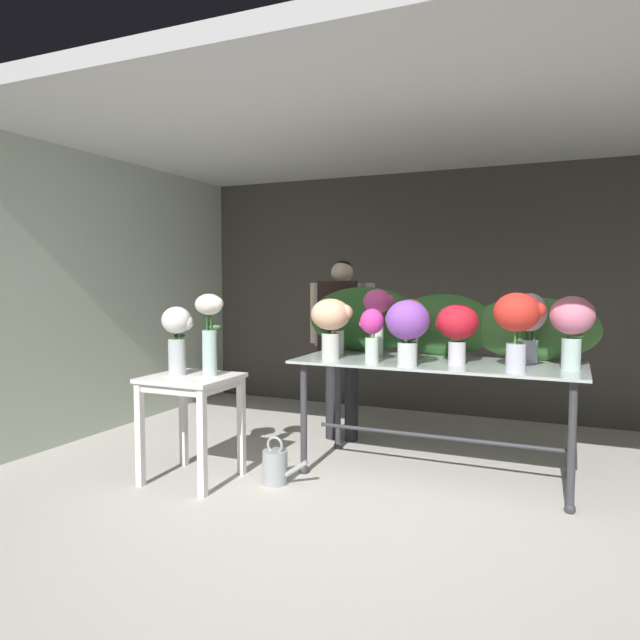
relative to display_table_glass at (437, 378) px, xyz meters
name	(u,v)px	position (x,y,z in m)	size (l,w,h in m)	color
ground_plane	(390,461)	(-0.42, 0.21, -0.73)	(8.27, 8.27, 0.00)	beige
wall_back	(441,293)	(-0.42, 2.09, 0.58)	(5.66, 0.12, 2.62)	#4C4742
wall_left	(114,295)	(-3.25, 0.21, 0.58)	(0.12, 3.88, 2.62)	silver
ceiling_slab	(393,122)	(-0.42, 0.21, 1.94)	(5.78, 3.88, 0.12)	silver
display_table_glass	(437,378)	(0.00, 0.00, 0.00)	(2.04, 0.89, 0.87)	#B1C1BE
side_table_white	(191,392)	(-1.60, -0.80, -0.09)	(0.61, 0.58, 0.77)	white
florist	(342,329)	(-1.00, 0.63, 0.28)	(0.62, 0.24, 1.63)	#232328
foliage_backdrop	(436,324)	(-0.08, 0.32, 0.38)	(2.27, 0.24, 0.53)	#2D6028
vase_violet_tulips	(407,325)	(-0.14, -0.34, 0.41)	(0.32, 0.30, 0.46)	silver
vase_scarlet_roses	(517,319)	(0.58, -0.28, 0.47)	(0.32, 0.29, 0.51)	silver
vase_blush_carnations	(529,319)	(0.62, 0.14, 0.45)	(0.25, 0.24, 0.50)	silver
vase_lilac_peonies	(338,323)	(-0.80, 0.04, 0.38)	(0.23, 0.19, 0.41)	silver
vase_crimson_hydrangea	(457,326)	(0.16, -0.11, 0.40)	(0.29, 0.29, 0.42)	silver
vase_peach_stock	(331,320)	(-0.75, -0.22, 0.42)	(0.32, 0.30, 0.45)	silver
vase_sunset_dahlias	(410,322)	(-0.21, 0.01, 0.41)	(0.22, 0.20, 0.45)	silver
vase_rosy_freesia	(573,322)	(0.90, -0.06, 0.45)	(0.28, 0.28, 0.49)	silver
vase_magenta_anemones	(372,331)	(-0.41, -0.29, 0.36)	(0.18, 0.17, 0.39)	silver
vase_fuchsia_ranunculus	(377,313)	(-0.48, 0.04, 0.47)	(0.24, 0.21, 0.52)	silver
vase_white_roses_tall	(177,334)	(-1.72, -0.79, 0.33)	(0.24, 0.21, 0.50)	silver
vase_cream_lisianthus_tall	(210,327)	(-1.48, -0.74, 0.39)	(0.23, 0.20, 0.59)	silver
watering_can	(276,466)	(-1.01, -0.62, -0.61)	(0.35, 0.18, 0.34)	#999EA3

